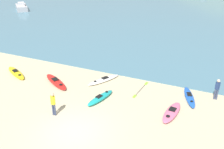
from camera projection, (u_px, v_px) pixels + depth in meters
ground_plane at (74, 132)px, 15.80m from camera, size 400.00×400.00×0.00m
bay_water at (190, 4)px, 51.34m from camera, size 160.00×70.00×0.06m
kayak_on_sand_0 at (104, 80)px, 21.71m from camera, size 1.99×3.01×0.30m
kayak_on_sand_1 at (56, 82)px, 21.40m from camera, size 3.30×2.41×0.31m
kayak_on_sand_2 at (16, 73)px, 22.90m from camera, size 3.18×2.13×0.31m
kayak_on_sand_3 at (189, 97)px, 19.23m from camera, size 1.52×3.03×0.30m
kayak_on_sand_4 at (100, 98)px, 19.03m from camera, size 1.19×2.76×0.39m
kayak_on_sand_5 at (172, 112)px, 17.41m from camera, size 1.09×2.85×0.34m
person_near_foreground at (53, 103)px, 16.96m from camera, size 0.34×0.23×1.68m
person_near_waterline at (217, 88)px, 18.78m from camera, size 0.33×0.28×1.63m
moored_boat_0 at (21, 7)px, 45.94m from camera, size 4.11×4.03×1.43m
loose_paddle at (141, 90)px, 20.45m from camera, size 0.41×2.79×0.03m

